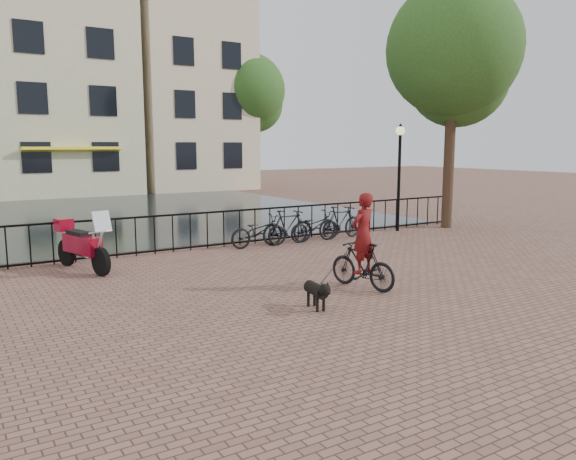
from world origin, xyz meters
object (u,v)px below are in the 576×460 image
cyclist (363,246)px  dog (316,294)px  lamp_post (400,159)px  motorcycle (82,239)px

cyclist → dog: bearing=10.1°
cyclist → dog: (-1.60, -0.68, -0.58)m
cyclist → dog: size_ratio=2.68×
cyclist → dog: 1.83m
lamp_post → cyclist: 8.04m
cyclist → motorcycle: 6.36m
lamp_post → motorcycle: lamp_post is taller
lamp_post → cyclist: (-5.87, -5.28, -1.53)m
lamp_post → dog: (-7.47, -5.96, -2.11)m
cyclist → lamp_post: bearing=-151.0°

